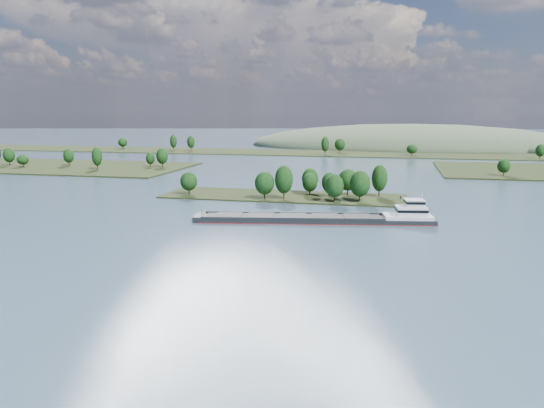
# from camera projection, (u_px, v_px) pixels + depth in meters

# --- Properties ---
(ground) EXTENTS (1800.00, 1800.00, 0.00)m
(ground) POSITION_uv_depth(u_px,v_px,m) (243.00, 228.00, 161.56)
(ground) COLOR #3E556B
(ground) RESTS_ON ground
(tree_island) EXTENTS (100.00, 30.00, 14.58)m
(tree_island) POSITION_uv_depth(u_px,v_px,m) (300.00, 188.00, 215.57)
(tree_island) COLOR black
(tree_island) RESTS_ON ground
(back_shoreline) EXTENTS (900.00, 60.00, 15.35)m
(back_shoreline) POSITION_uv_depth(u_px,v_px,m) (349.00, 153.00, 428.01)
(back_shoreline) COLOR black
(back_shoreline) RESTS_ON ground
(hill_west) EXTENTS (320.00, 160.00, 44.00)m
(hill_west) POSITION_uv_depth(u_px,v_px,m) (411.00, 147.00, 512.80)
(hill_west) COLOR #3F5037
(hill_west) RESTS_ON ground
(cargo_barge) EXTENTS (77.60, 22.08, 10.43)m
(cargo_barge) POSITION_uv_depth(u_px,v_px,m) (331.00, 218.00, 170.36)
(cargo_barge) COLOR black
(cargo_barge) RESTS_ON ground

